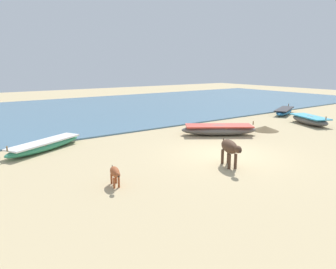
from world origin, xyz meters
TOP-DOWN VIEW (x-y plane):
  - ground at (0.00, 0.00)m, footprint 80.00×80.00m
  - sea_water at (0.00, 16.18)m, footprint 60.00×20.00m
  - fishing_boat_0 at (11.80, 5.22)m, footprint 3.86×2.36m
  - fishing_boat_1 at (-6.02, 5.21)m, footprint 3.92×2.65m
  - fishing_boat_2 at (2.44, 2.92)m, footprint 3.99×3.23m
  - fishing_boat_3 at (9.36, 1.74)m, footprint 2.25×3.29m
  - cow_adult_dark at (-1.02, -1.13)m, footprint 0.88×1.49m
  - calf_near_rust at (-5.32, -0.39)m, footprint 0.42×0.92m
  - debris_pile_0 at (5.46, 2.18)m, footprint 1.79×1.79m

SIDE VIEW (x-z plane):
  - ground at x=0.00m, z-range 0.00..0.00m
  - sea_water at x=0.00m, z-range 0.00..0.08m
  - debris_pile_0 at x=5.46m, z-range 0.00..0.28m
  - fishing_boat_1 at x=-6.02m, z-range -0.08..0.54m
  - fishing_boat_0 at x=11.80m, z-range -0.08..0.57m
  - fishing_boat_3 at x=9.36m, z-range -0.08..0.67m
  - fishing_boat_2 at x=2.44m, z-range -0.08..0.68m
  - calf_near_rust at x=-5.32m, z-range 0.13..0.74m
  - cow_adult_dark at x=-1.02m, z-range 0.22..1.22m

